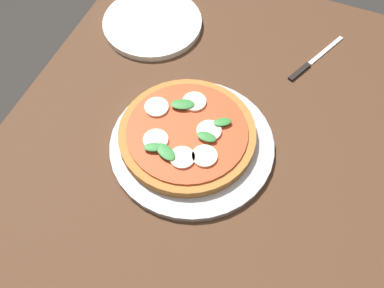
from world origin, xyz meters
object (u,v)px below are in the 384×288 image
plate_white (152,23)px  knife (310,63)px  pizza (187,134)px  dining_table (196,226)px  serving_tray (192,145)px

plate_white → knife: size_ratio=1.32×
pizza → plate_white: pizza is taller
dining_table → pizza: (0.11, 0.06, 0.13)m
pizza → plate_white: (0.26, 0.19, -0.02)m
serving_tray → knife: (0.29, -0.15, -0.00)m
pizza → serving_tray: bearing=-123.5°
dining_table → knife: knife is taller
plate_white → pizza: bearing=-143.4°
dining_table → plate_white: 0.46m
serving_tray → plate_white: (0.27, 0.21, 0.00)m
plate_white → knife: (0.02, -0.36, -0.00)m
knife → dining_table: bearing=165.3°
plate_white → knife: plate_white is taller
serving_tray → dining_table: bearing=-153.6°
serving_tray → pizza: size_ratio=1.20×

